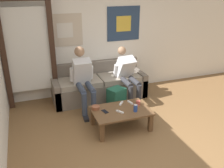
# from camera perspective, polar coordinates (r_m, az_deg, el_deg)

# --- Properties ---
(ground_plane) EXTENTS (18.00, 18.00, 0.00)m
(ground_plane) POSITION_cam_1_polar(r_m,az_deg,el_deg) (3.76, 10.38, -17.16)
(ground_plane) COLOR brown
(wall_back) EXTENTS (10.00, 0.07, 2.55)m
(wall_back) POSITION_cam_1_polar(r_m,az_deg,el_deg) (5.51, -2.90, 10.92)
(wall_back) COLOR white
(wall_back) RESTS_ON ground_plane
(door_frame) EXTENTS (1.00, 0.10, 2.15)m
(door_frame) POSITION_cam_1_polar(r_m,az_deg,el_deg) (5.09, -18.64, 7.91)
(door_frame) COLOR #382319
(door_frame) RESTS_ON ground_plane
(couch) EXTENTS (1.99, 0.74, 0.74)m
(couch) POSITION_cam_1_polar(r_m,az_deg,el_deg) (5.42, -3.00, -0.40)
(couch) COLOR #70665B
(couch) RESTS_ON ground_plane
(coffee_table) EXTENTS (0.97, 0.65, 0.35)m
(coffee_table) POSITION_cam_1_polar(r_m,az_deg,el_deg) (4.29, 2.05, -6.61)
(coffee_table) COLOR brown
(coffee_table) RESTS_ON ground_plane
(person_seated_adult) EXTENTS (0.47, 0.91, 1.21)m
(person_seated_adult) POSITION_cam_1_polar(r_m,az_deg,el_deg) (4.86, -6.60, 1.58)
(person_seated_adult) COLOR #384256
(person_seated_adult) RESTS_ON ground_plane
(person_seated_teen) EXTENTS (0.47, 0.99, 1.11)m
(person_seated_teen) POSITION_cam_1_polar(r_m,az_deg,el_deg) (5.17, 3.46, 2.41)
(person_seated_teen) COLOR #2D2D33
(person_seated_teen) RESTS_ON ground_plane
(backpack) EXTENTS (0.38, 0.37, 0.46)m
(backpack) POSITION_cam_1_polar(r_m,az_deg,el_deg) (4.88, 1.08, -3.70)
(backpack) COLOR #1E5642
(backpack) RESTS_ON ground_plane
(ceramic_bowl) EXTENTS (0.14, 0.14, 0.06)m
(ceramic_bowl) POSITION_cam_1_polar(r_m,az_deg,el_deg) (4.28, -3.77, -5.34)
(ceramic_bowl) COLOR brown
(ceramic_bowl) RESTS_ON coffee_table
(pillar_candle) EXTENTS (0.08, 0.08, 0.09)m
(pillar_candle) POSITION_cam_1_polar(r_m,az_deg,el_deg) (4.44, 5.97, -4.30)
(pillar_candle) COLOR #B24C42
(pillar_candle) RESTS_ON coffee_table
(drink_can_blue) EXTENTS (0.07, 0.07, 0.12)m
(drink_can_blue) POSITION_cam_1_polar(r_m,az_deg,el_deg) (4.21, 5.40, -5.50)
(drink_can_blue) COLOR #28479E
(drink_can_blue) RESTS_ON coffee_table
(game_controller_near_left) EXTENTS (0.12, 0.13, 0.03)m
(game_controller_near_left) POSITION_cam_1_polar(r_m,az_deg,el_deg) (4.46, 2.12, -4.41)
(game_controller_near_left) COLOR white
(game_controller_near_left) RESTS_ON coffee_table
(game_controller_near_right) EXTENTS (0.06, 0.15, 0.03)m
(game_controller_near_right) POSITION_cam_1_polar(r_m,az_deg,el_deg) (4.50, 4.19, -4.22)
(game_controller_near_right) COLOR white
(game_controller_near_right) RESTS_ON coffee_table
(game_controller_far_center) EXTENTS (0.11, 0.14, 0.03)m
(game_controller_far_center) POSITION_cam_1_polar(r_m,az_deg,el_deg) (4.18, 1.82, -6.36)
(game_controller_far_center) COLOR white
(game_controller_far_center) RESTS_ON coffee_table
(cell_phone) EXTENTS (0.09, 0.15, 0.01)m
(cell_phone) POSITION_cam_1_polar(r_m,az_deg,el_deg) (4.21, -1.62, -6.28)
(cell_phone) COLOR black
(cell_phone) RESTS_ON coffee_table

